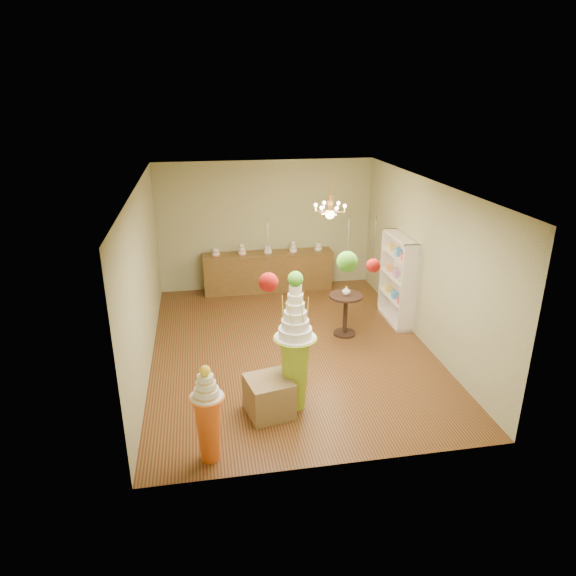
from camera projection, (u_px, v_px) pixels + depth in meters
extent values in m
plane|color=#513116|center=(290.00, 347.00, 9.51)|extent=(6.50, 6.50, 0.00)
plane|color=white|center=(291.00, 185.00, 8.43)|extent=(6.50, 6.50, 0.00)
cube|color=#97996C|center=(266.00, 226.00, 11.96)|extent=(5.00, 0.04, 3.00)
cube|color=#97996C|center=(340.00, 361.00, 5.99)|extent=(5.00, 0.04, 3.00)
cube|color=#97996C|center=(143.00, 279.00, 8.57)|extent=(0.04, 6.50, 3.00)
cube|color=#97996C|center=(425.00, 263.00, 9.37)|extent=(0.04, 6.50, 3.00)
cone|color=#8DAE26|center=(295.00, 373.00, 7.54)|extent=(0.56, 0.56, 1.14)
cylinder|color=white|center=(295.00, 337.00, 7.33)|extent=(0.76, 0.76, 0.03)
cylinder|color=white|center=(295.00, 332.00, 7.30)|extent=(0.62, 0.62, 0.13)
cylinder|color=white|center=(295.00, 324.00, 7.25)|extent=(0.51, 0.51, 0.13)
cylinder|color=white|center=(295.00, 315.00, 7.21)|extent=(0.41, 0.41, 0.13)
cylinder|color=white|center=(295.00, 307.00, 7.16)|extent=(0.34, 0.34, 0.13)
cylinder|color=white|center=(295.00, 298.00, 7.11)|extent=(0.28, 0.28, 0.13)
cylinder|color=white|center=(295.00, 290.00, 7.07)|extent=(0.23, 0.23, 0.13)
sphere|color=#449820|center=(295.00, 279.00, 7.01)|extent=(0.22, 0.22, 0.22)
cone|color=orange|center=(209.00, 429.00, 6.48)|extent=(0.45, 0.45, 0.92)
cylinder|color=white|center=(207.00, 396.00, 6.31)|extent=(0.54, 0.54, 0.03)
cylinder|color=white|center=(206.00, 392.00, 6.29)|extent=(0.40, 0.40, 0.10)
cylinder|color=white|center=(206.00, 385.00, 6.25)|extent=(0.32, 0.32, 0.10)
cylinder|color=white|center=(205.00, 379.00, 6.22)|extent=(0.26, 0.26, 0.10)
sphere|color=yellow|center=(205.00, 371.00, 6.18)|extent=(0.14, 0.14, 0.14)
cube|color=olive|center=(269.00, 396.00, 7.47)|extent=(0.74, 0.74, 0.57)
cube|color=brown|center=(268.00, 272.00, 12.08)|extent=(3.00, 0.50, 0.90)
cube|color=brown|center=(268.00, 254.00, 11.92)|extent=(3.04, 0.54, 0.03)
cylinder|color=white|center=(216.00, 252.00, 11.69)|extent=(0.18, 0.18, 0.16)
cylinder|color=white|center=(242.00, 249.00, 11.77)|extent=(0.18, 0.18, 0.24)
cylinder|color=white|center=(268.00, 250.00, 11.88)|extent=(0.18, 0.18, 0.16)
cylinder|color=white|center=(293.00, 247.00, 11.96)|extent=(0.18, 0.18, 0.24)
cylinder|color=white|center=(318.00, 247.00, 12.07)|extent=(0.18, 0.18, 0.16)
cube|color=beige|center=(404.00, 279.00, 10.32)|extent=(0.04, 1.20, 1.80)
cube|color=beige|center=(395.00, 298.00, 10.44)|extent=(0.30, 1.14, 0.03)
cube|color=beige|center=(397.00, 277.00, 10.28)|extent=(0.30, 1.14, 0.03)
cube|color=beige|center=(399.00, 256.00, 10.12)|extent=(0.30, 1.14, 0.03)
cylinder|color=black|center=(344.00, 333.00, 10.01)|extent=(0.51, 0.51, 0.04)
cylinder|color=black|center=(345.00, 315.00, 9.87)|extent=(0.10, 0.10, 0.81)
cylinder|color=black|center=(346.00, 296.00, 9.73)|extent=(0.77, 0.77, 0.04)
imported|color=beige|center=(346.00, 291.00, 9.69)|extent=(0.20, 0.20, 0.17)
cylinder|color=#3E392D|center=(268.00, 251.00, 6.37)|extent=(0.01, 0.01, 0.83)
sphere|color=#AF1712|center=(268.00, 282.00, 6.52)|extent=(0.25, 0.25, 0.25)
cylinder|color=#3E392D|center=(348.00, 238.00, 6.52)|extent=(0.01, 0.01, 0.62)
sphere|color=#449820|center=(347.00, 262.00, 6.63)|extent=(0.27, 0.27, 0.27)
cylinder|color=#3E392D|center=(375.00, 241.00, 6.45)|extent=(0.01, 0.01, 0.65)
sphere|color=#AF1712|center=(373.00, 266.00, 6.56)|extent=(0.18, 0.18, 0.18)
cylinder|color=#F1A755|center=(331.00, 188.00, 9.56)|extent=(0.02, 0.02, 0.50)
cylinder|color=#F1A755|center=(330.00, 204.00, 9.67)|extent=(0.10, 0.10, 0.30)
sphere|color=#F7BA88|center=(330.00, 214.00, 9.74)|extent=(0.18, 0.18, 0.18)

